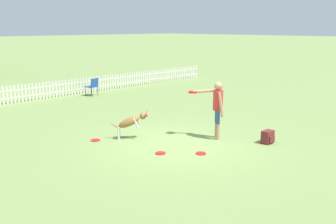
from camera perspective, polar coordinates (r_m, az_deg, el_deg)
The scene contains 9 objects.
ground_plane at distance 10.26m, azimuth 1.78°, elevation -4.91°, with size 240.00×240.00×0.00m, color olive.
handler_person at distance 10.62m, azimuth 7.40°, elevation 1.31°, with size 0.65×1.07×1.63m.
leaping_dog at distance 10.66m, azimuth -5.70°, elevation -1.48°, with size 0.92×0.90×0.82m.
frisbee_near_handler at distance 9.53m, azimuth 5.02°, elevation -6.29°, with size 0.26×0.26×0.02m.
frisbee_near_dog at distance 9.51m, azimuth -1.14°, elevation -6.28°, with size 0.26×0.26×0.02m.
frisbee_midfield at distance 10.76m, azimuth -10.99°, elevation -4.24°, with size 0.26×0.26×0.02m.
backpack_on_grass at distance 10.64m, azimuth 14.98°, elevation -3.70°, with size 0.34×0.27×0.36m.
picket_fence at distance 17.24m, azimuth -19.91°, elevation 2.91°, with size 21.76×0.04×0.75m.
folding_chair_center at distance 17.64m, azimuth -11.41°, elevation 4.02°, with size 0.57×0.59×0.82m.
Camera 1 is at (-7.11, -6.70, 3.14)m, focal length 40.00 mm.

